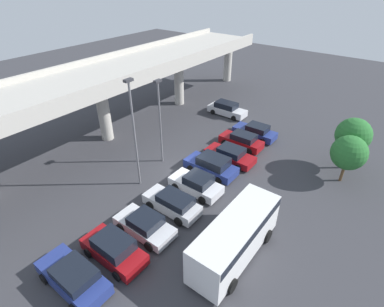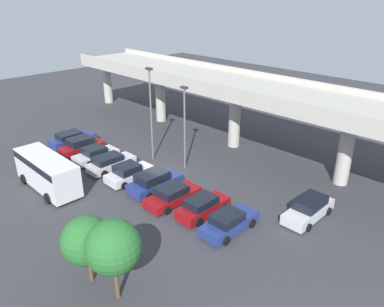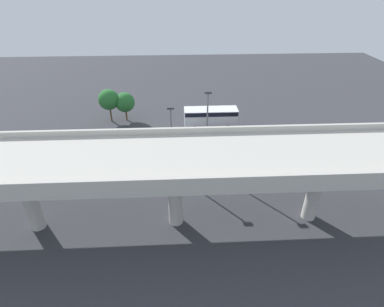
{
  "view_description": "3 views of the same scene",
  "coord_description": "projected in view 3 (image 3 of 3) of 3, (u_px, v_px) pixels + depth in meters",
  "views": [
    {
      "loc": [
        -16.85,
        -13.73,
        15.7
      ],
      "look_at": [
        0.98,
        -0.14,
        1.62
      ],
      "focal_mm": 28.0,
      "sensor_mm": 36.0,
      "label": 1
    },
    {
      "loc": [
        23.51,
        -19.24,
        15.57
      ],
      "look_at": [
        1.88,
        2.25,
        2.19
      ],
      "focal_mm": 35.0,
      "sensor_mm": 36.0,
      "label": 2
    },
    {
      "loc": [
        -0.43,
        30.23,
        19.28
      ],
      "look_at": [
        -1.85,
        2.27,
        2.1
      ],
      "focal_mm": 28.0,
      "sensor_mm": 36.0,
      "label": 3
    }
  ],
  "objects": [
    {
      "name": "parked_car_0",
      "position": [
        275.0,
        143.0,
        37.58
      ],
      "size": [
        2.22,
        4.78,
        1.54
      ],
      "rotation": [
        0.0,
        0.0,
        1.57
      ],
      "color": "navy",
      "rests_on": "ground_plane"
    },
    {
      "name": "parked_car_8",
      "position": [
        96.0,
        148.0,
        36.67
      ],
      "size": [
        2.05,
        4.57,
        1.5
      ],
      "rotation": [
        0.0,
        0.0,
        1.57
      ],
      "color": "navy",
      "rests_on": "ground_plane"
    },
    {
      "name": "parked_car_1",
      "position": [
        253.0,
        142.0,
        37.71
      ],
      "size": [
        2.15,
        4.4,
        1.7
      ],
      "rotation": [
        0.0,
        0.0,
        1.57
      ],
      "color": "maroon",
      "rests_on": "ground_plane"
    },
    {
      "name": "shuttle_bus",
      "position": [
        211.0,
        117.0,
        41.99
      ],
      "size": [
        7.42,
        2.67,
        2.9
      ],
      "rotation": [
        0.0,
        0.0,
        3.14
      ],
      "color": "white",
      "rests_on": "ground_plane"
    },
    {
      "name": "ground_plane",
      "position": [
        176.0,
        159.0,
        35.8
      ],
      "size": [
        103.36,
        103.36,
        0.0
      ],
      "primitive_type": "plane",
      "color": "#38383D"
    },
    {
      "name": "parked_car_3",
      "position": [
        210.0,
        143.0,
        37.6
      ],
      "size": [
        2.03,
        4.5,
        1.52
      ],
      "rotation": [
        0.0,
        0.0,
        1.57
      ],
      "color": "silver",
      "rests_on": "ground_plane"
    },
    {
      "name": "highway_overpass",
      "position": [
        174.0,
        164.0,
        23.68
      ],
      "size": [
        49.47,
        7.69,
        7.53
      ],
      "color": "#BCB7AD",
      "rests_on": "ground_plane"
    },
    {
      "name": "parked_car_9",
      "position": [
        55.0,
        174.0,
        31.86
      ],
      "size": [
        2.01,
        4.8,
        1.6
      ],
      "rotation": [
        0.0,
        0.0,
        -1.57
      ],
      "color": "silver",
      "rests_on": "ground_plane"
    },
    {
      "name": "tree_front_left",
      "position": [
        125.0,
        102.0,
        43.7
      ],
      "size": [
        2.87,
        2.87,
        4.25
      ],
      "color": "brown",
      "rests_on": "ground_plane"
    },
    {
      "name": "lamp_post_mid_lot",
      "position": [
        172.0,
        136.0,
        30.93
      ],
      "size": [
        0.7,
        0.35,
        7.87
      ],
      "color": "slate",
      "rests_on": "ground_plane"
    },
    {
      "name": "parked_car_2",
      "position": [
        232.0,
        143.0,
        37.66
      ],
      "size": [
        2.21,
        4.36,
        1.47
      ],
      "rotation": [
        0.0,
        0.0,
        1.57
      ],
      "color": "silver",
      "rests_on": "ground_plane"
    },
    {
      "name": "tree_front_centre",
      "position": [
        109.0,
        100.0,
        43.03
      ],
      "size": [
        2.97,
        2.97,
        4.89
      ],
      "color": "brown",
      "rests_on": "ground_plane"
    },
    {
      "name": "lamp_post_near_aisle",
      "position": [
        207.0,
        126.0,
        31.47
      ],
      "size": [
        0.7,
        0.35,
        9.09
      ],
      "color": "slate",
      "rests_on": "ground_plane"
    },
    {
      "name": "parked_car_7",
      "position": [
        118.0,
        148.0,
        36.63
      ],
      "size": [
        1.97,
        4.38,
        1.55
      ],
      "rotation": [
        0.0,
        0.0,
        1.57
      ],
      "color": "maroon",
      "rests_on": "ground_plane"
    },
    {
      "name": "parked_car_4",
      "position": [
        186.0,
        144.0,
        37.48
      ],
      "size": [
        2.17,
        4.38,
        1.58
      ],
      "rotation": [
        0.0,
        0.0,
        1.57
      ],
      "color": "silver",
      "rests_on": "ground_plane"
    },
    {
      "name": "parked_car_6",
      "position": [
        142.0,
        146.0,
        37.15
      ],
      "size": [
        2.14,
        4.72,
        1.45
      ],
      "rotation": [
        0.0,
        0.0,
        1.57
      ],
      "color": "maroon",
      "rests_on": "ground_plane"
    },
    {
      "name": "parked_car_5",
      "position": [
        163.0,
        146.0,
        36.93
      ],
      "size": [
        2.24,
        4.72,
        1.68
      ],
      "rotation": [
        0.0,
        0.0,
        1.57
      ],
      "color": "navy",
      "rests_on": "ground_plane"
    }
  ]
}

